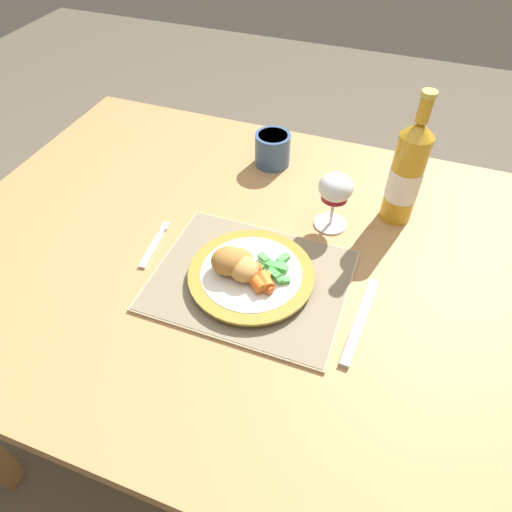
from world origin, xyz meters
TOP-DOWN VIEW (x-y plane):
  - ground_plane at (0.00, 0.00)m, footprint 6.00×6.00m
  - dining_table at (0.00, 0.00)m, footprint 1.33×0.95m
  - placemat at (0.01, -0.07)m, footprint 0.36×0.29m
  - dinner_plate at (0.01, -0.07)m, footprint 0.24×0.24m
  - breaded_croquettes at (-0.02, -0.08)m, footprint 0.11×0.09m
  - green_beans_pile at (0.04, -0.06)m, footprint 0.09×0.08m
  - glazed_carrots at (0.03, -0.09)m, footprint 0.07×0.06m
  - fork at (-0.21, -0.06)m, footprint 0.03×0.14m
  - table_knife at (0.22, -0.11)m, footprint 0.03×0.20m
  - wine_glass at (0.11, 0.14)m, footprint 0.07×0.07m
  - bottle at (0.24, 0.21)m, footprint 0.07×0.07m
  - drinking_cup at (-0.08, 0.31)m, footprint 0.09×0.09m

SIDE VIEW (x-z plane):
  - ground_plane at x=0.00m, z-range 0.00..0.00m
  - dining_table at x=0.00m, z-range 0.28..1.02m
  - fork at x=-0.21m, z-range 0.74..0.75m
  - table_knife at x=0.22m, z-range 0.74..0.75m
  - placemat at x=0.01m, z-range 0.74..0.75m
  - dinner_plate at x=0.01m, z-range 0.75..0.77m
  - green_beans_pile at x=0.04m, z-range 0.76..0.78m
  - glazed_carrots at x=0.03m, z-range 0.76..0.79m
  - drinking_cup at x=-0.08m, z-range 0.74..0.82m
  - breaded_croquettes at x=-0.02m, z-range 0.76..0.81m
  - wine_glass at x=0.11m, z-range 0.77..0.90m
  - bottle at x=0.24m, z-range 0.71..1.00m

